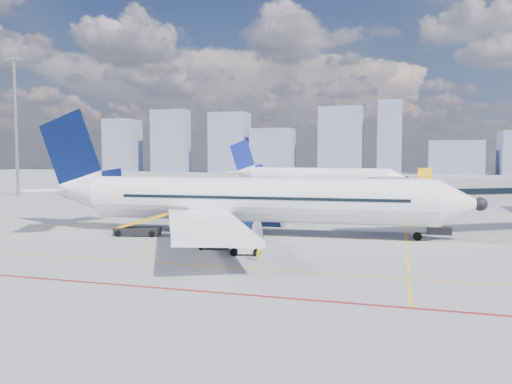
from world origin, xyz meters
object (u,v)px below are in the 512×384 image
at_px(cargo_dolly, 218,236).
at_px(ramp_worker, 259,249).
at_px(second_aircraft, 311,177).
at_px(baggage_tug, 245,244).
at_px(main_aircraft, 238,200).
at_px(belt_loader, 139,229).

distance_m(cargo_dolly, ramp_worker, 5.65).
relative_size(second_aircraft, baggage_tug, 14.80).
bearing_deg(second_aircraft, ramp_worker, -71.50).
xyz_separation_m(main_aircraft, second_aircraft, (-2.64, 55.01, 0.01)).
bearing_deg(cargo_dolly, baggage_tug, -48.39).
distance_m(main_aircraft, second_aircraft, 55.08).
bearing_deg(cargo_dolly, second_aircraft, 78.57).
xyz_separation_m(cargo_dolly, ramp_worker, (4.36, -3.59, -0.23)).
xyz_separation_m(second_aircraft, baggage_tug, (6.29, -64.48, -2.44)).
relative_size(main_aircraft, baggage_tug, 16.78).
bearing_deg(main_aircraft, cargo_dolly, -85.80).
xyz_separation_m(belt_loader, ramp_worker, (13.65, -7.53, 0.17)).
distance_m(baggage_tug, cargo_dolly, 3.32).
distance_m(cargo_dolly, belt_loader, 10.10).
distance_m(second_aircraft, cargo_dolly, 62.78).
relative_size(belt_loader, ramp_worker, 3.82).
distance_m(second_aircraft, belt_loader, 59.04).
height_order(baggage_tug, belt_loader, belt_loader).
bearing_deg(ramp_worker, belt_loader, 71.91).
bearing_deg(second_aircraft, belt_loader, -83.90).
xyz_separation_m(main_aircraft, ramp_worker, (5.26, -11.22, -2.42)).
height_order(main_aircraft, second_aircraft, main_aircraft).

